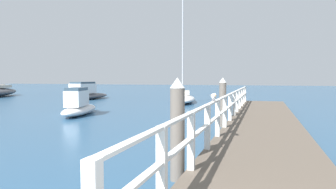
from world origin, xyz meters
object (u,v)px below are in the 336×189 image
object	(u,v)px
seagull_foreground	(213,96)
boat_4	(86,94)
dock_piling_near	(177,129)
boat_1	(79,106)
boat_6	(183,98)
dock_piling_far	(223,102)

from	to	relation	value
seagull_foreground	boat_4	xyz separation A→B (m)	(-14.30, 16.58, -1.00)
dock_piling_near	boat_1	bearing A→B (deg)	133.12
dock_piling_near	seagull_foreground	xyz separation A→B (m)	(0.38, 1.94, 0.53)
dock_piling_near	boat_6	world-z (taller)	boat_6
dock_piling_far	boat_6	xyz separation A→B (m)	(-4.64, 11.30, -0.62)
dock_piling_far	seagull_foreground	distance (m)	4.82
dock_piling_near	boat_6	bearing A→B (deg)	104.45
seagull_foreground	boat_1	distance (m)	10.46
boat_1	dock_piling_near	bearing A→B (deg)	118.26
dock_piling_near	boat_6	distance (m)	18.61
boat_6	boat_1	bearing A→B (deg)	58.22
dock_piling_near	seagull_foreground	bearing A→B (deg)	78.86
seagull_foreground	boat_4	world-z (taller)	boat_4
dock_piling_near	dock_piling_far	world-z (taller)	same
dock_piling_far	seagull_foreground	size ratio (longest dim) A/B	4.29
boat_4	boat_6	world-z (taller)	boat_6
dock_piling_far	boat_4	xyz separation A→B (m)	(-13.92, 11.81, -0.47)
boat_1	boat_4	size ratio (longest dim) A/B	0.74
dock_piling_near	dock_piling_far	distance (m)	6.71
boat_4	dock_piling_far	bearing A→B (deg)	143.66
dock_piling_near	seagull_foreground	world-z (taller)	dock_piling_near
dock_piling_near	boat_4	xyz separation A→B (m)	(-13.92, 18.53, -0.47)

